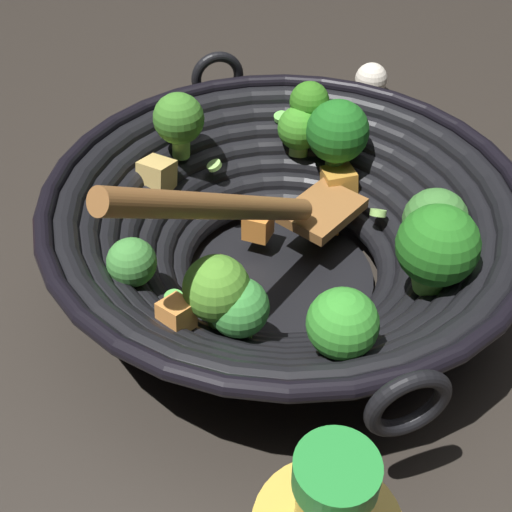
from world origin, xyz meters
TOP-DOWN VIEW (x-y plane):
  - ground_plane at (0.00, 0.00)m, footprint 4.00×4.00m
  - wok at (0.00, -0.00)m, footprint 0.39×0.42m
  - garlic_bulb at (0.28, 0.22)m, footprint 0.04×0.04m

SIDE VIEW (x-z plane):
  - ground_plane at x=0.00m, z-range 0.00..0.00m
  - garlic_bulb at x=0.28m, z-range 0.00..0.04m
  - wok at x=0.00m, z-range -0.03..0.17m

